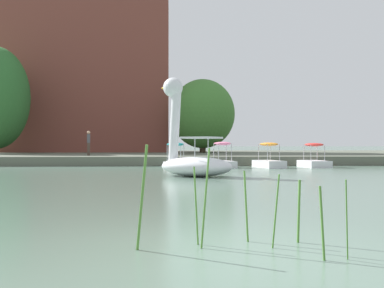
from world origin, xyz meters
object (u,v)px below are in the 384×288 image
pedal_boat_pink (222,160)px  pedal_boat_teal (175,160)px  person_on_path (89,142)px  swan_boat (192,153)px  pedal_boat_orange (269,160)px  pedal_boat_red (314,160)px  tree_willow_near_path (203,114)px

pedal_boat_pink → pedal_boat_teal: bearing=-170.9°
pedal_boat_pink → person_on_path: 9.93m
swan_boat → pedal_boat_teal: 6.74m
pedal_boat_pink → pedal_boat_teal: size_ratio=1.12×
swan_boat → pedal_boat_orange: swan_boat is taller
pedal_boat_orange → pedal_boat_teal: 5.42m
swan_boat → pedal_boat_orange: (4.80, 6.86, -0.56)m
pedal_boat_orange → pedal_boat_red: bearing=6.7°
pedal_boat_orange → pedal_boat_pink: bearing=174.2°
swan_boat → person_on_path: 13.64m
person_on_path → tree_willow_near_path: bearing=48.2°
pedal_boat_pink → tree_willow_near_path: size_ratio=0.31×
pedal_boat_pink → tree_willow_near_path: 14.76m
pedal_boat_red → pedal_boat_teal: bearing=-176.6°
pedal_boat_orange → tree_willow_near_path: bearing=101.0°
pedal_boat_red → pedal_boat_orange: bearing=-173.3°
pedal_boat_pink → person_on_path: size_ratio=1.30×
pedal_boat_orange → pedal_boat_teal: size_ratio=1.23×
person_on_path → pedal_boat_orange: bearing=-24.5°
pedal_boat_red → person_on_path: 14.87m
pedal_boat_teal → swan_boat: bearing=-84.7°
pedal_boat_teal → tree_willow_near_path: size_ratio=0.27×
pedal_boat_red → pedal_boat_orange: 2.78m
pedal_boat_pink → person_on_path: bearing=150.5°
pedal_boat_pink → pedal_boat_teal: 2.78m
pedal_boat_orange → pedal_boat_teal: pedal_boat_orange is taller
pedal_boat_teal → tree_willow_near_path: tree_willow_near_path is taller
pedal_boat_red → person_on_path: person_on_path is taller
swan_boat → tree_willow_near_path: bearing=84.7°
pedal_boat_red → tree_willow_near_path: (-5.58, 14.26, 3.63)m
swan_boat → person_on_path: size_ratio=2.54×
pedal_boat_orange → person_on_path: person_on_path is taller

